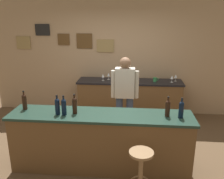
% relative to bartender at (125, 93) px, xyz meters
% --- Properties ---
extents(ground_plane, '(10.00, 10.00, 0.00)m').
position_rel_bartender_xyz_m(ground_plane, '(-0.32, -0.60, -0.94)').
color(ground_plane, brown).
extents(back_wall, '(6.00, 0.09, 2.80)m').
position_rel_bartender_xyz_m(back_wall, '(-0.34, 1.43, 0.47)').
color(back_wall, tan).
rests_on(back_wall, ground_plane).
extents(bar_counter, '(2.79, 0.60, 0.92)m').
position_rel_bartender_xyz_m(bar_counter, '(-0.32, -1.00, -0.47)').
color(bar_counter, brown).
rests_on(bar_counter, ground_plane).
extents(side_counter, '(2.40, 0.56, 0.90)m').
position_rel_bartender_xyz_m(side_counter, '(0.08, 1.05, -0.48)').
color(side_counter, brown).
rests_on(side_counter, ground_plane).
extents(bartender, '(0.52, 0.21, 1.62)m').
position_rel_bartender_xyz_m(bartender, '(0.00, 0.00, 0.00)').
color(bartender, '#384766').
rests_on(bartender, ground_plane).
extents(bar_stool, '(0.32, 0.32, 0.68)m').
position_rel_bartender_xyz_m(bar_stool, '(0.28, -1.62, -0.48)').
color(bar_stool, olive).
rests_on(bar_stool, ground_plane).
extents(wine_bottle_a, '(0.07, 0.07, 0.31)m').
position_rel_bartender_xyz_m(wine_bottle_a, '(-1.54, -0.92, 0.12)').
color(wine_bottle_a, black).
rests_on(wine_bottle_a, bar_counter).
extents(wine_bottle_b, '(0.07, 0.07, 0.31)m').
position_rel_bartender_xyz_m(wine_bottle_b, '(-0.96, -1.07, 0.12)').
color(wine_bottle_b, black).
rests_on(wine_bottle_b, bar_counter).
extents(wine_bottle_c, '(0.07, 0.07, 0.31)m').
position_rel_bartender_xyz_m(wine_bottle_c, '(-0.86, -1.08, 0.12)').
color(wine_bottle_c, black).
rests_on(wine_bottle_c, bar_counter).
extents(wine_bottle_d, '(0.07, 0.07, 0.31)m').
position_rel_bartender_xyz_m(wine_bottle_d, '(-0.72, -1.00, 0.12)').
color(wine_bottle_d, black).
rests_on(wine_bottle_d, bar_counter).
extents(wine_bottle_e, '(0.07, 0.07, 0.31)m').
position_rel_bartender_xyz_m(wine_bottle_e, '(0.67, -0.99, 0.12)').
color(wine_bottle_e, black).
rests_on(wine_bottle_e, bar_counter).
extents(wine_bottle_f, '(0.07, 0.07, 0.31)m').
position_rel_bartender_xyz_m(wine_bottle_f, '(0.86, -1.03, 0.12)').
color(wine_bottle_f, black).
rests_on(wine_bottle_f, bar_counter).
extents(wine_glass_a, '(0.07, 0.07, 0.16)m').
position_rel_bartender_xyz_m(wine_glass_a, '(-0.54, 1.01, 0.07)').
color(wine_glass_a, silver).
rests_on(wine_glass_a, side_counter).
extents(wine_glass_b, '(0.07, 0.07, 0.16)m').
position_rel_bartender_xyz_m(wine_glass_b, '(-0.43, 1.13, 0.07)').
color(wine_glass_b, silver).
rests_on(wine_glass_b, side_counter).
extents(wine_glass_c, '(0.07, 0.07, 0.16)m').
position_rel_bartender_xyz_m(wine_glass_c, '(0.07, 0.99, 0.07)').
color(wine_glass_c, silver).
rests_on(wine_glass_c, side_counter).
extents(wine_glass_d, '(0.07, 0.07, 0.16)m').
position_rel_bartender_xyz_m(wine_glass_d, '(1.02, 1.00, 0.07)').
color(wine_glass_d, silver).
rests_on(wine_glass_d, side_counter).
extents(wine_glass_e, '(0.07, 0.07, 0.16)m').
position_rel_bartender_xyz_m(wine_glass_e, '(1.12, 1.11, 0.07)').
color(wine_glass_e, silver).
rests_on(wine_glass_e, side_counter).
extents(coffee_mug, '(0.12, 0.08, 0.09)m').
position_rel_bartender_xyz_m(coffee_mug, '(0.65, 1.04, 0.01)').
color(coffee_mug, '#338C4C').
rests_on(coffee_mug, side_counter).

